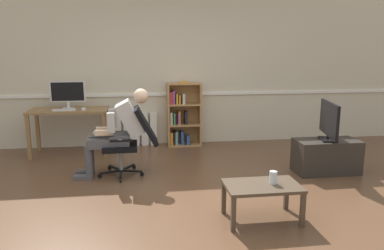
% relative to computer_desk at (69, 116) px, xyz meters
% --- Properties ---
extents(ground_plane, '(18.00, 18.00, 0.00)m').
position_rel_computer_desk_xyz_m(ground_plane, '(1.72, -2.15, -0.65)').
color(ground_plane, brown).
extents(back_wall, '(12.00, 0.13, 2.70)m').
position_rel_computer_desk_xyz_m(back_wall, '(1.72, 0.50, 0.70)').
color(back_wall, beige).
rests_on(back_wall, ground_plane).
extents(computer_desk, '(1.25, 0.62, 0.76)m').
position_rel_computer_desk_xyz_m(computer_desk, '(0.00, 0.00, 0.00)').
color(computer_desk, olive).
rests_on(computer_desk, ground_plane).
extents(imac_monitor, '(0.56, 0.14, 0.45)m').
position_rel_computer_desk_xyz_m(imac_monitor, '(-0.01, 0.08, 0.37)').
color(imac_monitor, silver).
rests_on(imac_monitor, computer_desk).
extents(keyboard, '(0.36, 0.12, 0.02)m').
position_rel_computer_desk_xyz_m(keyboard, '(-0.04, -0.14, 0.12)').
color(keyboard, silver).
rests_on(keyboard, computer_desk).
extents(computer_mouse, '(0.06, 0.10, 0.03)m').
position_rel_computer_desk_xyz_m(computer_mouse, '(0.26, -0.12, 0.13)').
color(computer_mouse, white).
rests_on(computer_mouse, computer_desk).
extents(bookshelf, '(0.60, 0.29, 1.16)m').
position_rel_computer_desk_xyz_m(bookshelf, '(1.91, 0.29, -0.11)').
color(bookshelf, '#AD7F4C').
rests_on(bookshelf, ground_plane).
extents(radiator, '(0.92, 0.08, 0.60)m').
position_rel_computer_desk_xyz_m(radiator, '(1.00, 0.39, -0.34)').
color(radiator, white).
rests_on(radiator, ground_plane).
extents(office_chair, '(0.84, 0.61, 0.95)m').
position_rel_computer_desk_xyz_m(office_chair, '(1.05, -1.22, -0.13)').
color(office_chair, black).
rests_on(office_chair, ground_plane).
extents(person_seated, '(1.03, 0.40, 1.20)m').
position_rel_computer_desk_xyz_m(person_seated, '(0.86, -1.22, 0.00)').
color(person_seated, '#4C4C51').
rests_on(person_seated, ground_plane).
extents(tv_stand, '(0.89, 0.44, 0.47)m').
position_rel_computer_desk_xyz_m(tv_stand, '(3.76, -1.51, -0.41)').
color(tv_stand, '#2D2823').
rests_on(tv_stand, ground_plane).
extents(tv_screen, '(0.27, 0.80, 0.54)m').
position_rel_computer_desk_xyz_m(tv_screen, '(3.76, -1.51, 0.11)').
color(tv_screen, black).
rests_on(tv_screen, tv_stand).
extents(coffee_table, '(0.76, 0.47, 0.38)m').
position_rel_computer_desk_xyz_m(coffee_table, '(2.38, -2.82, -0.32)').
color(coffee_table, '#4C3D2D').
rests_on(coffee_table, ground_plane).
extents(drinking_glass, '(0.08, 0.08, 0.13)m').
position_rel_computer_desk_xyz_m(drinking_glass, '(2.49, -2.82, -0.20)').
color(drinking_glass, silver).
rests_on(drinking_glass, coffee_table).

